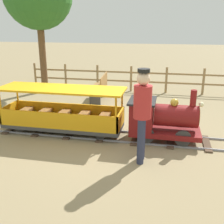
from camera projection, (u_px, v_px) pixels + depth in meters
name	position (u px, v px, depth m)	size (l,w,h in m)	color
ground_plane	(111.00, 136.00, 5.78)	(60.00, 60.00, 0.00)	#8C7A56
track	(103.00, 135.00, 5.81)	(0.79, 6.40, 0.04)	gray
locomotive	(160.00, 118.00, 5.43)	(0.75, 1.45, 1.06)	maroon
passenger_car	(63.00, 114.00, 5.86)	(0.85, 2.70, 0.97)	#3F3F3F
conductor_person	(142.00, 109.00, 4.45)	(0.30, 0.30, 1.62)	#282D47
park_bench	(100.00, 88.00, 8.35)	(1.33, 0.52, 0.82)	olive
fence_section	(131.00, 78.00, 9.59)	(0.08, 7.48, 0.90)	#93754C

